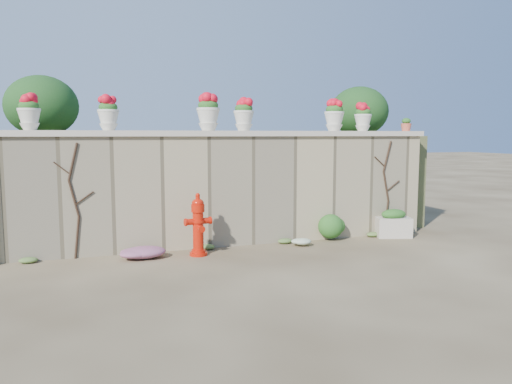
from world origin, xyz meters
name	(u,v)px	position (x,y,z in m)	size (l,w,h in m)	color
ground	(262,269)	(0.00, 0.00, 0.00)	(80.00, 80.00, 0.00)	#473723
stone_wall	(229,191)	(0.00, 1.80, 1.00)	(8.00, 0.40, 2.00)	#9A8A67
wall_cap	(229,133)	(0.00, 1.80, 2.05)	(8.10, 0.52, 0.10)	beige
raised_fill	(193,177)	(0.00, 5.00, 1.00)	(9.00, 6.00, 2.00)	#384C23
back_shrub_left	(42,106)	(-3.20, 3.00, 2.55)	(1.30, 1.30, 1.10)	#143814
back_shrub_right	(359,111)	(3.40, 3.00, 2.55)	(1.30, 1.30, 1.10)	#143814
vine_left	(75,199)	(-2.67, 1.58, 0.99)	(0.60, 0.04, 1.91)	black
vine_right	(387,187)	(3.23, 1.58, 0.99)	(0.60, 0.04, 1.91)	black
fire_hydrant	(198,225)	(-0.73, 1.13, 0.53)	(0.46, 0.32, 1.05)	red
planter_box	(393,224)	(3.27, 1.37, 0.26)	(0.76, 0.57, 0.56)	beige
green_shrub	(332,224)	(2.00, 1.55, 0.31)	(0.65, 0.58, 0.62)	#1E5119
magenta_clump	(134,252)	(-1.78, 1.22, 0.12)	(0.91, 0.61, 0.24)	#C2269F
white_flowers	(297,241)	(1.11, 1.20, 0.10)	(0.54, 0.43, 0.19)	white
urn_pot_0	(29,113)	(-3.30, 1.80, 2.38)	(0.36, 0.36, 0.56)	beige
urn_pot_1	(108,114)	(-2.09, 1.80, 2.38)	(0.36, 0.36, 0.56)	beige
urn_pot_2	(208,113)	(-0.38, 1.80, 2.42)	(0.42, 0.42, 0.65)	beige
urn_pot_3	(244,115)	(0.29, 1.80, 2.39)	(0.38, 0.38, 0.59)	beige
urn_pot_4	(334,116)	(2.14, 1.80, 2.40)	(0.39, 0.39, 0.60)	beige
urn_pot_5	(363,118)	(2.78, 1.80, 2.37)	(0.34, 0.34, 0.54)	beige
terracotta_pot	(406,125)	(3.80, 1.80, 2.22)	(0.22, 0.22, 0.26)	#C3553B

